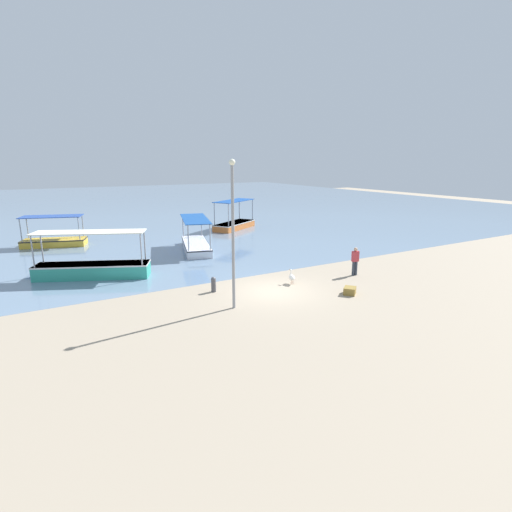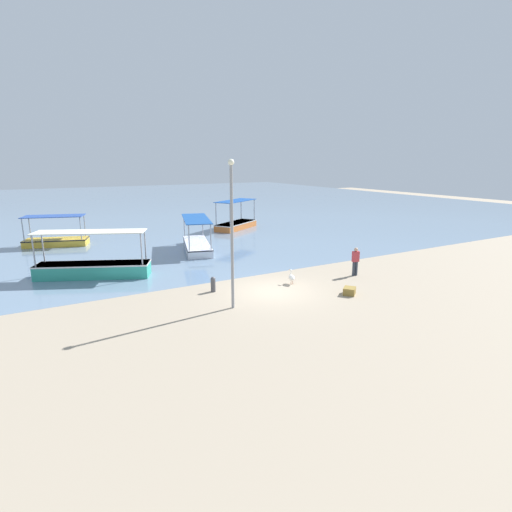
# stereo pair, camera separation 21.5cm
# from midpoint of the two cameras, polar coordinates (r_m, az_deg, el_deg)

# --- Properties ---
(ground) EXTENTS (120.00, 120.00, 0.00)m
(ground) POSITION_cam_midpoint_polar(r_m,az_deg,el_deg) (20.98, 2.73, -5.05)
(ground) COLOR gray
(harbor_water) EXTENTS (110.00, 90.00, 0.00)m
(harbor_water) POSITION_cam_midpoint_polar(r_m,az_deg,el_deg) (66.05, -20.02, 6.91)
(harbor_water) COLOR slate
(harbor_water) RESTS_ON ground
(fishing_boat_near_right) EXTENTS (3.36, 6.28, 2.43)m
(fishing_boat_near_right) POSITION_cam_midpoint_polar(r_m,az_deg,el_deg) (30.68, -8.24, 1.73)
(fishing_boat_near_right) COLOR white
(fishing_boat_near_right) RESTS_ON harbor_water
(fishing_boat_center) EXTENTS (6.48, 3.98, 2.72)m
(fishing_boat_center) POSITION_cam_midpoint_polar(r_m,az_deg,el_deg) (25.13, -21.99, -1.53)
(fishing_boat_center) COLOR teal
(fishing_boat_center) RESTS_ON harbor_water
(fishing_boat_far_left) EXTENTS (5.04, 3.15, 2.40)m
(fishing_boat_far_left) POSITION_cam_midpoint_polar(r_m,az_deg,el_deg) (35.71, -26.47, 2.09)
(fishing_boat_far_left) COLOR gold
(fishing_boat_far_left) RESTS_ON harbor_water
(fishing_boat_near_left) EXTENTS (5.45, 4.41, 2.82)m
(fishing_boat_near_left) POSITION_cam_midpoint_polar(r_m,az_deg,el_deg) (39.97, -2.72, 4.65)
(fishing_boat_near_left) COLOR orange
(fishing_boat_near_left) RESTS_ON harbor_water
(pelican) EXTENTS (0.38, 0.80, 0.80)m
(pelican) POSITION_cam_midpoint_polar(r_m,az_deg,el_deg) (22.15, 5.41, -3.06)
(pelican) COLOR #E0997A
(pelican) RESTS_ON ground
(lamp_post) EXTENTS (0.28, 0.28, 6.73)m
(lamp_post) POSITION_cam_midpoint_polar(r_m,az_deg,el_deg) (17.74, -3.11, 3.96)
(lamp_post) COLOR gray
(lamp_post) RESTS_ON ground
(mooring_bollard) EXTENTS (0.26, 0.26, 0.81)m
(mooring_bollard) POSITION_cam_midpoint_polar(r_m,az_deg,el_deg) (20.88, -5.85, -3.96)
(mooring_bollard) COLOR #47474C
(mooring_bollard) RESTS_ON ground
(fisherman_standing) EXTENTS (0.44, 0.29, 1.69)m
(fisherman_standing) POSITION_cam_midpoint_polar(r_m,az_deg,el_deg) (24.29, 14.26, -0.65)
(fisherman_standing) COLOR #313845
(fisherman_standing) RESTS_ON ground
(cargo_crate) EXTENTS (0.87, 0.86, 0.37)m
(cargo_crate) POSITION_cam_midpoint_polar(r_m,az_deg,el_deg) (20.99, 13.49, -4.88)
(cargo_crate) COLOR olive
(cargo_crate) RESTS_ON ground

